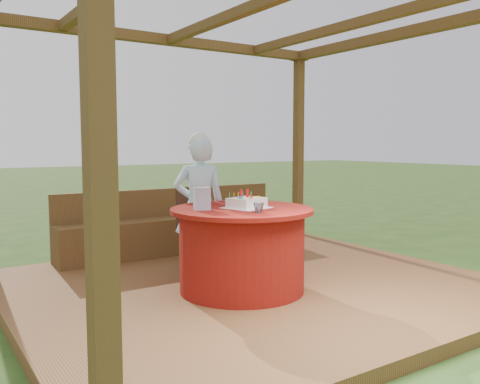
# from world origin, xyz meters

# --- Properties ---
(ground) EXTENTS (60.00, 60.00, 0.00)m
(ground) POSITION_xyz_m (0.00, 0.00, 0.00)
(ground) COLOR #2A4A18
(ground) RESTS_ON ground
(deck) EXTENTS (4.50, 4.00, 0.12)m
(deck) POSITION_xyz_m (0.00, 0.00, 0.06)
(deck) COLOR brown
(deck) RESTS_ON ground
(pergola) EXTENTS (4.50, 4.00, 2.72)m
(pergola) POSITION_xyz_m (0.00, 0.00, 2.41)
(pergola) COLOR brown
(pergola) RESTS_ON deck
(bench) EXTENTS (3.00, 0.42, 0.80)m
(bench) POSITION_xyz_m (0.00, 1.72, 0.38)
(bench) COLOR brown
(bench) RESTS_ON deck
(table) EXTENTS (1.32, 1.32, 0.78)m
(table) POSITION_xyz_m (-0.25, -0.17, 0.51)
(table) COLOR maroon
(table) RESTS_ON deck
(chair) EXTENTS (0.52, 0.52, 0.89)m
(chair) POSITION_xyz_m (-0.11, 0.92, 0.62)
(chair) COLOR #3D2113
(chair) RESTS_ON deck
(elderly_woman) EXTENTS (0.62, 0.53, 1.49)m
(elderly_woman) POSITION_xyz_m (-0.31, 0.54, 0.86)
(elderly_woman) COLOR #ABDFFF
(elderly_woman) RESTS_ON deck
(birthday_cake) EXTENTS (0.44, 0.44, 0.17)m
(birthday_cake) POSITION_xyz_m (-0.22, -0.19, 0.95)
(birthday_cake) COLOR white
(birthday_cake) RESTS_ON table
(gift_bag) EXTENTS (0.16, 0.13, 0.20)m
(gift_bag) POSITION_xyz_m (-0.63, -0.09, 1.00)
(gift_bag) COLOR #C07CAB
(gift_bag) RESTS_ON table
(drinking_glass) EXTENTS (0.11, 0.11, 0.09)m
(drinking_glass) POSITION_xyz_m (-0.31, -0.51, 0.94)
(drinking_glass) COLOR white
(drinking_glass) RESTS_ON table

